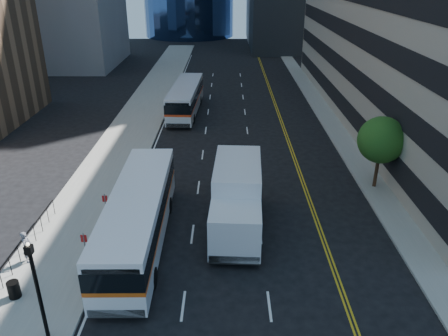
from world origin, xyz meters
name	(u,v)px	position (x,y,z in m)	size (l,w,h in m)	color
ground	(254,254)	(0.00, 0.00, 0.00)	(160.00, 160.00, 0.00)	black
sidewalk_west	(142,114)	(-10.50, 25.00, 0.07)	(5.00, 90.00, 0.15)	gray
sidewalk_east	(325,114)	(9.00, 25.00, 0.07)	(2.00, 90.00, 0.15)	gray
street_tree	(381,140)	(9.00, 8.00, 3.64)	(3.20, 3.20, 5.10)	#332114
lamp_post	(37,287)	(-9.00, -6.00, 2.72)	(0.28, 0.28, 4.56)	black
bus_front	(138,216)	(-6.37, 1.09, 1.77)	(2.91, 12.58, 3.23)	white
bus_rear	(186,98)	(-5.85, 25.66, 1.65)	(3.11, 11.85, 3.03)	silver
box_truck	(237,198)	(-0.89, 2.72, 2.00)	(3.14, 8.07, 3.80)	silver
trash_can	(14,289)	(-11.44, -3.59, 0.57)	(0.56, 0.56, 0.84)	black
pedestrian	(27,247)	(-11.91, -0.81, 1.03)	(0.64, 0.42, 1.77)	#5C5C64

